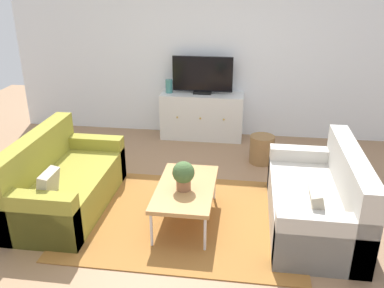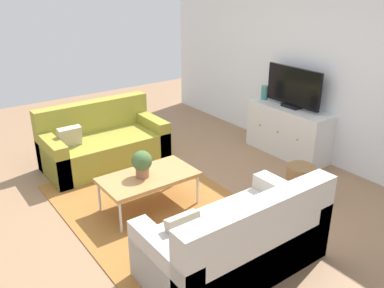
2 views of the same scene
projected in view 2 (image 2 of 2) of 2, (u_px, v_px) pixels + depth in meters
The scene contains 11 objects.
ground_plane at pixel (163, 202), 4.86m from camera, with size 10.00×10.00×0.00m, color #997251.
wall_back at pixel (313, 64), 5.73m from camera, with size 6.40×0.12×2.70m, color white.
area_rug at pixel (152, 205), 4.78m from camera, with size 2.50×1.90×0.01m, color #9E662D.
couch_left_side at pixel (102, 144), 5.77m from camera, with size 0.86×1.66×0.86m.
couch_right_side at pixel (239, 245), 3.63m from camera, with size 0.86×1.66×0.86m.
coffee_table at pixel (149, 178), 4.59m from camera, with size 0.60×1.08×0.42m.
potted_plant at pixel (142, 163), 4.49m from camera, with size 0.23×0.23×0.31m.
tv_console at pixel (288, 131), 6.03m from camera, with size 1.30×0.47×0.73m.
flat_screen_tv at pixel (293, 88), 5.79m from camera, with size 0.94×0.16×0.58m.
glass_vase at pixel (265, 93), 6.24m from camera, with size 0.11×0.11×0.21m, color teal.
wicker_basket at pixel (300, 181), 4.93m from camera, with size 0.34×0.34×0.40m, color olive.
Camera 2 is at (3.61, -2.21, 2.52)m, focal length 38.02 mm.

